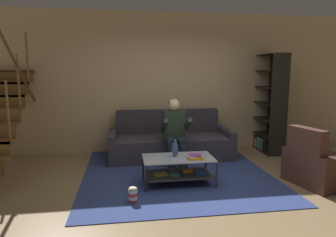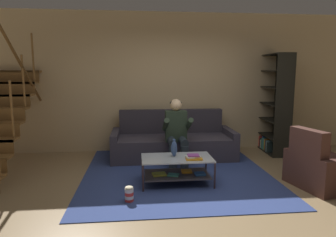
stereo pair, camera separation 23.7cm
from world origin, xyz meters
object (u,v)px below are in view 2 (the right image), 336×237
couch (173,143)px  vase (174,148)px  coffee_table (177,167)px  bookshelf (275,112)px  popcorn_tub (129,194)px  armchair (323,168)px  book_stack (194,157)px  person_seated_center (177,130)px

couch → vase: (-0.15, -1.39, 0.24)m
coffee_table → bookshelf: bookshelf is taller
couch → popcorn_tub: (-0.81, -2.03, -0.19)m
bookshelf → coffee_table: bearing=-144.1°
vase → popcorn_tub: (-0.66, -0.65, -0.43)m
bookshelf → couch: bearing=-174.5°
bookshelf → armchair: 2.08m
couch → vase: bearing=-96.0°
book_stack → coffee_table: bearing=151.7°
vase → popcorn_tub: size_ratio=1.24×
coffee_table → bookshelf: size_ratio=0.52×
vase → person_seated_center: bearing=79.9°
person_seated_center → bookshelf: size_ratio=0.59×
book_stack → bookshelf: bookshelf is taller
couch → armchair: 2.68m
couch → person_seated_center: (-0.00, -0.57, 0.36)m
armchair → popcorn_tub: size_ratio=4.67×
coffee_table → popcorn_tub: coffee_table is taller
book_stack → armchair: (1.88, -0.21, -0.16)m
person_seated_center → vase: (-0.15, -0.82, -0.12)m
person_seated_center → bookshelf: 2.33m
couch → armchair: bearing=-41.7°
person_seated_center → couch: bearing=90.0°
coffee_table → vase: vase is taller
coffee_table → book_stack: size_ratio=4.28×
coffee_table → person_seated_center: bearing=83.0°
coffee_table → popcorn_tub: bearing=-140.4°
vase → book_stack: bearing=-35.4°
couch → armchair: (2.00, -1.78, -0.02)m
couch → person_seated_center: person_seated_center is taller
coffee_table → vase: bearing=119.9°
vase → armchair: (2.15, -0.39, -0.26)m
person_seated_center → armchair: (2.00, -1.21, -0.37)m
person_seated_center → coffee_table: size_ratio=1.14×
coffee_table → popcorn_tub: 0.92m
book_stack → popcorn_tub: bearing=-153.7°
bookshelf → popcorn_tub: size_ratio=9.63×
couch → popcorn_tub: size_ratio=11.19×
book_stack → popcorn_tub: size_ratio=1.16×
person_seated_center → book_stack: bearing=-83.3°
bookshelf → armchair: size_ratio=2.06×
vase → popcorn_tub: bearing=-135.7°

